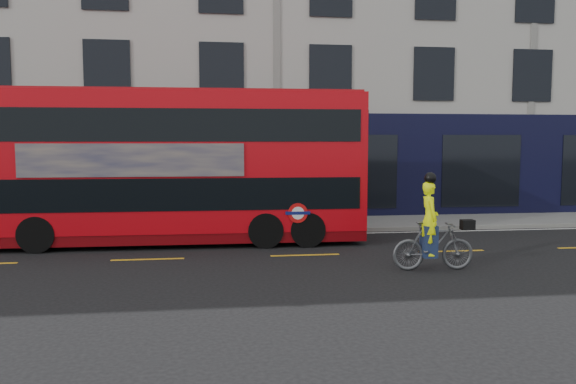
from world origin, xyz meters
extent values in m
plane|color=black|center=(0.00, 0.00, 0.00)|extent=(120.00, 120.00, 0.00)
cube|color=gray|center=(0.00, 6.50, 0.06)|extent=(60.00, 3.00, 0.12)
cube|color=gray|center=(0.00, 5.00, 0.07)|extent=(60.00, 0.12, 0.13)
cube|color=#A7A49E|center=(0.00, 13.00, 7.50)|extent=(50.00, 10.00, 15.00)
cube|color=black|center=(0.00, 7.98, 2.00)|extent=(50.00, 0.08, 4.00)
cube|color=silver|center=(0.00, 4.70, 0.00)|extent=(58.00, 0.10, 0.01)
cube|color=red|center=(-3.45, 3.80, 2.38)|extent=(10.84, 2.66, 3.88)
cube|color=#600308|center=(-3.45, 3.80, 0.29)|extent=(10.84, 2.61, 0.29)
cube|color=black|center=(-3.45, 3.80, 1.52)|extent=(10.41, 2.69, 0.88)
cube|color=black|center=(-3.45, 3.80, 3.39)|extent=(10.41, 2.69, 0.88)
cube|color=#9F0B12|center=(-3.45, 3.80, 4.34)|extent=(10.63, 2.56, 0.08)
cube|color=black|center=(1.96, 3.70, 1.52)|extent=(0.08, 2.21, 0.88)
cube|color=black|center=(1.96, 3.70, 3.39)|extent=(0.08, 2.21, 0.88)
cube|color=gray|center=(-4.46, 2.56, 2.45)|extent=(5.89, 0.15, 0.88)
cylinder|color=red|center=(-0.04, 2.48, 0.98)|extent=(0.55, 0.03, 0.55)
cylinder|color=white|center=(-0.04, 2.47, 0.98)|extent=(0.35, 0.03, 0.35)
cube|color=#0C1459|center=(-0.04, 2.47, 0.98)|extent=(0.69, 0.03, 0.09)
cylinder|color=black|center=(0.28, 3.73, 0.49)|extent=(1.03, 2.52, 0.98)
cylinder|color=black|center=(-0.90, 3.75, 0.49)|extent=(1.03, 2.52, 0.98)
cylinder|color=black|center=(-6.99, 3.87, 0.49)|extent=(1.03, 2.52, 0.98)
imported|color=#4F5155|center=(2.63, -0.57, 0.57)|extent=(1.91, 0.63, 1.14)
imported|color=#E0F206|center=(2.53, -0.56, 1.20)|extent=(0.43, 0.63, 1.67)
cube|color=black|center=(3.43, -0.61, 1.05)|extent=(0.30, 0.24, 0.23)
cube|color=#1B2849|center=(2.53, -0.56, 0.68)|extent=(0.33, 0.41, 0.73)
sphere|color=black|center=(2.53, -0.56, 2.12)|extent=(0.27, 0.27, 0.27)
camera|label=1|loc=(-2.34, -12.69, 2.95)|focal=35.00mm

